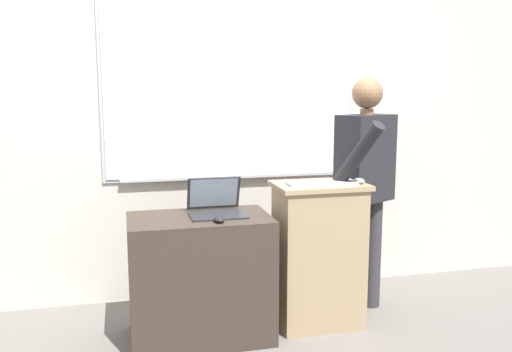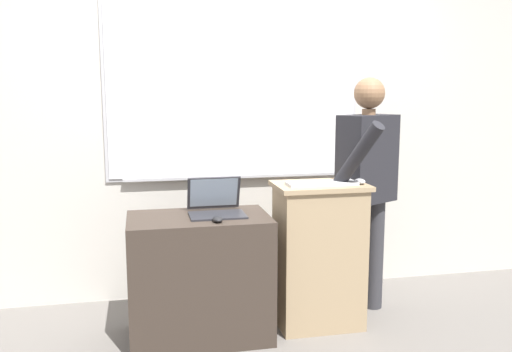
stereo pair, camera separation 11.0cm
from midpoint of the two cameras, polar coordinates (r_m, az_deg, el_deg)
The scene contains 8 objects.
back_wall at distance 4.08m, azimuth -3.07°, elevation 8.21°, with size 6.40×0.17×2.97m.
lectern_podium at distance 3.61m, azimuth 5.72°, elevation -8.18°, with size 0.59×0.40×0.95m.
side_desk at distance 3.45m, azimuth -6.81°, elevation -10.58°, with size 0.87×0.53×0.78m.
person_presenter at distance 3.77m, azimuth 10.59°, elevation -0.41°, with size 0.58×0.67×1.63m.
laptop at distance 3.41m, azimuth -5.19°, elevation -2.83°, with size 0.34×0.32×0.22m.
wireless_keyboard at distance 3.45m, azimuth 6.03°, elevation -0.74°, with size 0.45×0.15×0.02m.
computer_mouse_by_laptop at distance 3.19m, azimuth -4.88°, elevation -4.58°, with size 0.06×0.10×0.03m.
computer_mouse_by_keyboard at distance 3.52m, azimuth 9.95°, elevation -0.50°, with size 0.06×0.10×0.03m.
Camera 1 is at (-0.83, -2.84, 1.54)m, focal length 38.00 mm.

